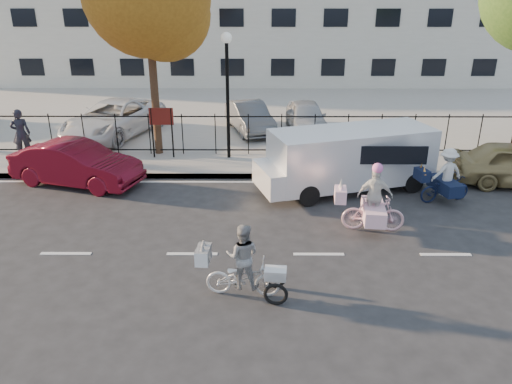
{
  "coord_description": "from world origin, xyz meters",
  "views": [
    {
      "loc": [
        1.57,
        -10.34,
        5.87
      ],
      "look_at": [
        1.51,
        1.2,
        1.1
      ],
      "focal_mm": 35.0,
      "sensor_mm": 36.0,
      "label": 1
    }
  ],
  "objects_px": {
    "pedestrian": "(21,133)",
    "lot_car_b": "(114,119)",
    "white_van": "(348,157)",
    "bull_bike": "(445,181)",
    "lot_car_c": "(250,117)",
    "lamppost": "(227,74)",
    "red_sedan": "(76,164)",
    "zebra_trike": "(243,268)",
    "lot_car_d": "(306,116)",
    "unicorn_bike": "(373,206)"
  },
  "relations": [
    {
      "from": "pedestrian",
      "to": "lot_car_b",
      "type": "bearing_deg",
      "value": -150.47
    },
    {
      "from": "lot_car_b",
      "to": "white_van",
      "type": "bearing_deg",
      "value": -13.97
    },
    {
      "from": "bull_bike",
      "to": "lot_car_c",
      "type": "distance_m",
      "value": 9.19
    },
    {
      "from": "lamppost",
      "to": "lot_car_b",
      "type": "xyz_separation_m",
      "value": [
        -4.85,
        2.77,
        -2.25
      ]
    },
    {
      "from": "red_sedan",
      "to": "pedestrian",
      "type": "relative_size",
      "value": 2.37
    },
    {
      "from": "zebra_trike",
      "to": "bull_bike",
      "type": "height_order",
      "value": "bull_bike"
    },
    {
      "from": "bull_bike",
      "to": "red_sedan",
      "type": "distance_m",
      "value": 11.26
    },
    {
      "from": "white_van",
      "to": "lot_car_c",
      "type": "distance_m",
      "value": 6.92
    },
    {
      "from": "zebra_trike",
      "to": "lot_car_b",
      "type": "xyz_separation_m",
      "value": [
        -5.61,
        11.23,
        0.26
      ]
    },
    {
      "from": "zebra_trike",
      "to": "lot_car_c",
      "type": "distance_m",
      "value": 11.97
    },
    {
      "from": "zebra_trike",
      "to": "white_van",
      "type": "distance_m",
      "value": 6.56
    },
    {
      "from": "lot_car_c",
      "to": "lot_car_d",
      "type": "distance_m",
      "value": 2.4
    },
    {
      "from": "zebra_trike",
      "to": "bull_bike",
      "type": "relative_size",
      "value": 1.03
    },
    {
      "from": "lot_car_b",
      "to": "lot_car_d",
      "type": "height_order",
      "value": "lot_car_b"
    },
    {
      "from": "white_van",
      "to": "bull_bike",
      "type": "bearing_deg",
      "value": -36.8
    },
    {
      "from": "zebra_trike",
      "to": "lot_car_c",
      "type": "height_order",
      "value": "zebra_trike"
    },
    {
      "from": "lamppost",
      "to": "pedestrian",
      "type": "bearing_deg",
      "value": 180.0
    },
    {
      "from": "zebra_trike",
      "to": "unicorn_bike",
      "type": "height_order",
      "value": "unicorn_bike"
    },
    {
      "from": "lot_car_c",
      "to": "white_van",
      "type": "bearing_deg",
      "value": -80.25
    },
    {
      "from": "pedestrian",
      "to": "lot_car_b",
      "type": "xyz_separation_m",
      "value": [
        2.55,
        2.77,
        -0.16
      ]
    },
    {
      "from": "white_van",
      "to": "lot_car_d",
      "type": "relative_size",
      "value": 1.55
    },
    {
      "from": "white_van",
      "to": "red_sedan",
      "type": "distance_m",
      "value": 8.51
    },
    {
      "from": "zebra_trike",
      "to": "white_van",
      "type": "bearing_deg",
      "value": -22.26
    },
    {
      "from": "unicorn_bike",
      "to": "lot_car_c",
      "type": "bearing_deg",
      "value": 26.14
    },
    {
      "from": "zebra_trike",
      "to": "lot_car_b",
      "type": "height_order",
      "value": "same"
    },
    {
      "from": "red_sedan",
      "to": "lot_car_b",
      "type": "relative_size",
      "value": 0.81
    },
    {
      "from": "lamppost",
      "to": "unicorn_bike",
      "type": "bearing_deg",
      "value": -54.17
    },
    {
      "from": "unicorn_bike",
      "to": "lot_car_d",
      "type": "xyz_separation_m",
      "value": [
        -0.9,
        9.05,
        0.1
      ]
    },
    {
      "from": "bull_bike",
      "to": "white_van",
      "type": "bearing_deg",
      "value": 57.0
    },
    {
      "from": "lot_car_c",
      "to": "lot_car_d",
      "type": "height_order",
      "value": "lot_car_d"
    },
    {
      "from": "red_sedan",
      "to": "bull_bike",
      "type": "bearing_deg",
      "value": -78.97
    },
    {
      "from": "white_van",
      "to": "lot_car_c",
      "type": "bearing_deg",
      "value": 99.3
    },
    {
      "from": "lamppost",
      "to": "zebra_trike",
      "type": "xyz_separation_m",
      "value": [
        0.76,
        -8.45,
        -2.5
      ]
    },
    {
      "from": "bull_bike",
      "to": "white_van",
      "type": "distance_m",
      "value": 2.88
    },
    {
      "from": "unicorn_bike",
      "to": "lot_car_c",
      "type": "xyz_separation_m",
      "value": [
        -3.29,
        9.03,
        0.08
      ]
    },
    {
      "from": "lamppost",
      "to": "red_sedan",
      "type": "distance_m",
      "value": 5.75
    },
    {
      "from": "lot_car_b",
      "to": "unicorn_bike",
      "type": "bearing_deg",
      "value": -25.04
    },
    {
      "from": "lamppost",
      "to": "lot_car_b",
      "type": "bearing_deg",
      "value": 150.26
    },
    {
      "from": "red_sedan",
      "to": "lot_car_c",
      "type": "height_order",
      "value": "lot_car_c"
    },
    {
      "from": "pedestrian",
      "to": "lot_car_c",
      "type": "relative_size",
      "value": 0.47
    },
    {
      "from": "red_sedan",
      "to": "lot_car_d",
      "type": "bearing_deg",
      "value": -35.41
    },
    {
      "from": "pedestrian",
      "to": "lot_car_c",
      "type": "bearing_deg",
      "value": -174.38
    },
    {
      "from": "unicorn_bike",
      "to": "red_sedan",
      "type": "bearing_deg",
      "value": 75.73
    },
    {
      "from": "lamppost",
      "to": "bull_bike",
      "type": "distance_m",
      "value": 7.83
    },
    {
      "from": "lamppost",
      "to": "red_sedan",
      "type": "relative_size",
      "value": 1.04
    },
    {
      "from": "white_van",
      "to": "red_sedan",
      "type": "relative_size",
      "value": 1.39
    },
    {
      "from": "lamppost",
      "to": "lot_car_b",
      "type": "height_order",
      "value": "lamppost"
    },
    {
      "from": "lot_car_d",
      "to": "bull_bike",
      "type": "bearing_deg",
      "value": -67.93
    },
    {
      "from": "zebra_trike",
      "to": "bull_bike",
      "type": "bearing_deg",
      "value": -44.35
    },
    {
      "from": "bull_bike",
      "to": "lamppost",
      "type": "bearing_deg",
      "value": 47.3
    }
  ]
}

